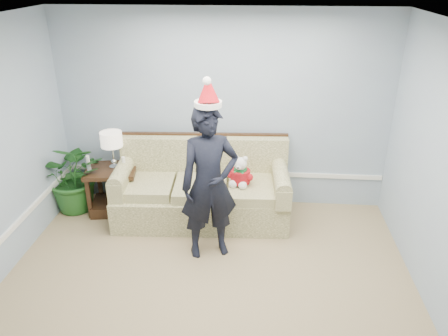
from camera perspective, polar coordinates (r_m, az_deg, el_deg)
The scene contains 10 objects.
room_shell at distance 3.65m, azimuth -3.66°, elevation -4.56°, with size 4.54×5.04×2.74m.
wainscot_trim at distance 5.36m, azimuth -14.21°, elevation -6.10°, with size 4.49×4.99×0.06m.
sofa at distance 5.90m, azimuth -2.88°, elevation -3.00°, with size 2.33×1.10×1.07m.
side_table at distance 6.27m, azimuth -14.19°, elevation -3.35°, with size 0.74×0.65×0.65m.
table_lamp at distance 5.96m, azimuth -14.49°, elevation 3.46°, with size 0.29×0.29×0.51m.
candle_pair at distance 6.00m, azimuth -15.14°, elevation 0.46°, with size 0.54×0.05×0.21m.
houseplant at distance 6.34m, azimuth -18.85°, elevation -0.91°, with size 0.94×0.81×1.04m, color #205A20.
man at distance 4.91m, azimuth -1.92°, elevation -2.09°, with size 0.66×0.44×1.82m, color black.
santa_hat at distance 4.55m, azimuth -2.08°, elevation 9.83°, with size 0.34×0.37×0.34m.
teddy_bear at distance 5.60m, azimuth 2.15°, elevation -0.85°, with size 0.30×0.32×0.41m.
Camera 1 is at (0.49, -3.14, 3.15)m, focal length 35.00 mm.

